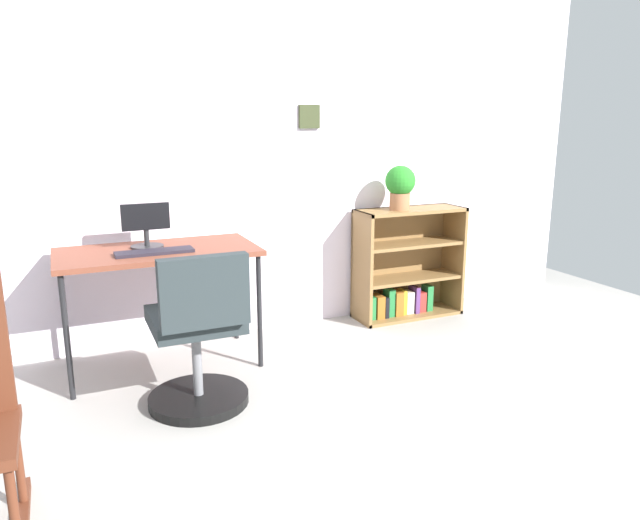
{
  "coord_description": "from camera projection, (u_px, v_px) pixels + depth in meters",
  "views": [
    {
      "loc": [
        -1.3,
        -1.7,
        1.46
      ],
      "look_at": [
        0.04,
        1.29,
        0.67
      ],
      "focal_mm": 33.06,
      "sensor_mm": 36.0,
      "label": 1
    }
  ],
  "objects": [
    {
      "name": "keyboard",
      "position": [
        154.0,
        252.0,
        3.31
      ],
      "size": [
        0.43,
        0.13,
        0.02
      ],
      "primitive_type": "cube",
      "color": "black",
      "rests_on": "desk"
    },
    {
      "name": "bookshelf_low",
      "position": [
        404.0,
        268.0,
        4.43
      ],
      "size": [
        0.82,
        0.3,
        0.82
      ],
      "color": "olive",
      "rests_on": "ground_plane"
    },
    {
      "name": "office_chair",
      "position": [
        199.0,
        342.0,
        2.96
      ],
      "size": [
        0.52,
        0.55,
        0.85
      ],
      "color": "black",
      "rests_on": "ground_plane"
    },
    {
      "name": "monitor",
      "position": [
        146.0,
        226.0,
        3.43
      ],
      "size": [
        0.27,
        0.19,
        0.26
      ],
      "color": "#262628",
      "rests_on": "desk"
    },
    {
      "name": "desk",
      "position": [
        158.0,
        258.0,
        3.43
      ],
      "size": [
        1.13,
        0.6,
        0.72
      ],
      "color": "brown",
      "rests_on": "ground_plane"
    },
    {
      "name": "ground_plane",
      "position": [
        443.0,
        491.0,
        2.37
      ],
      "size": [
        6.24,
        6.24,
        0.0
      ],
      "primitive_type": "plane",
      "color": "#A29E99"
    },
    {
      "name": "wall_back",
      "position": [
        263.0,
        157.0,
        3.99
      ],
      "size": [
        5.2,
        0.12,
        2.42
      ],
      "color": "white",
      "rests_on": "ground_plane"
    },
    {
      "name": "potted_plant_on_shelf",
      "position": [
        400.0,
        185.0,
        4.19
      ],
      "size": [
        0.22,
        0.22,
        0.32
      ],
      "color": "#9E6642",
      "rests_on": "bookshelf_low"
    }
  ]
}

